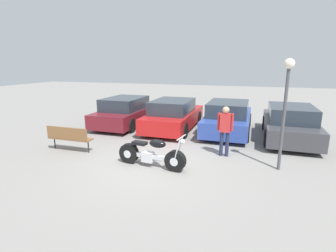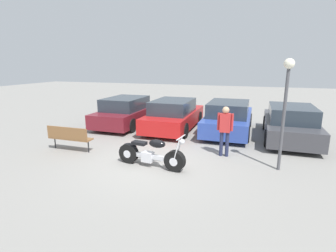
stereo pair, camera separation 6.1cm
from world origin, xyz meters
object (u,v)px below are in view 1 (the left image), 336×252
motorcycle (150,154)px  parked_car_dark_grey (290,123)px  park_bench (69,136)px  person_standing (225,127)px  lamp_post (286,93)px  parked_car_maroon (127,112)px  parked_car_blue (228,118)px  parked_car_red (174,115)px

motorcycle → parked_car_dark_grey: bearing=46.4°
park_bench → person_standing: person_standing is taller
lamp_post → parked_car_maroon: bearing=151.0°
lamp_post → parked_car_blue: bearing=115.6°
parked_car_maroon → park_bench: 4.34m
park_bench → motorcycle: bearing=-7.3°
motorcycle → person_standing: bearing=39.4°
parked_car_maroon → person_standing: 6.05m
parked_car_maroon → lamp_post: (6.83, -3.79, 1.58)m
parked_car_dark_grey → parked_car_red: bearing=178.1°
park_bench → lamp_post: bearing=4.6°
parked_car_blue → lamp_post: 4.59m
lamp_post → person_standing: 2.18m
parked_car_maroon → parked_car_blue: (4.96, 0.10, 0.00)m
motorcycle → parked_car_dark_grey: size_ratio=0.48×
parked_car_red → park_bench: size_ratio=2.77×
parked_car_red → lamp_post: (4.35, -3.69, 1.58)m
parked_car_maroon → parked_car_dark_grey: bearing=-2.1°
parked_car_dark_grey → park_bench: bearing=-151.5°
motorcycle → parked_car_blue: bearing=69.8°
parked_car_maroon → parked_car_blue: 4.96m
parked_car_blue → person_standing: size_ratio=2.69×
parked_car_red → person_standing: person_standing is taller
person_standing → lamp_post: bearing=-22.0°
parked_car_red → person_standing: size_ratio=2.69×
person_standing → parked_car_blue: bearing=93.7°
parked_car_blue → park_bench: (-5.02, -4.44, -0.12)m
parked_car_blue → parked_car_dark_grey: 2.51m
parked_car_red → person_standing: 4.05m
parked_car_maroon → person_standing: size_ratio=2.69×
parked_car_maroon → parked_car_blue: size_ratio=1.00×
parked_car_maroon → person_standing: person_standing is taller
parked_car_red → park_bench: 4.94m
motorcycle → parked_car_blue: (1.78, 4.85, 0.27)m
lamp_post → parked_car_dark_grey: bearing=80.1°
parked_car_blue → parked_car_dark_grey: same height
parked_car_red → lamp_post: bearing=-40.3°
parked_car_maroon → parked_car_red: 2.48m
parked_car_maroon → parked_car_blue: bearing=1.1°
park_bench → parked_car_blue: bearing=41.5°
park_bench → lamp_post: 7.11m
motorcycle → park_bench: motorcycle is taller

